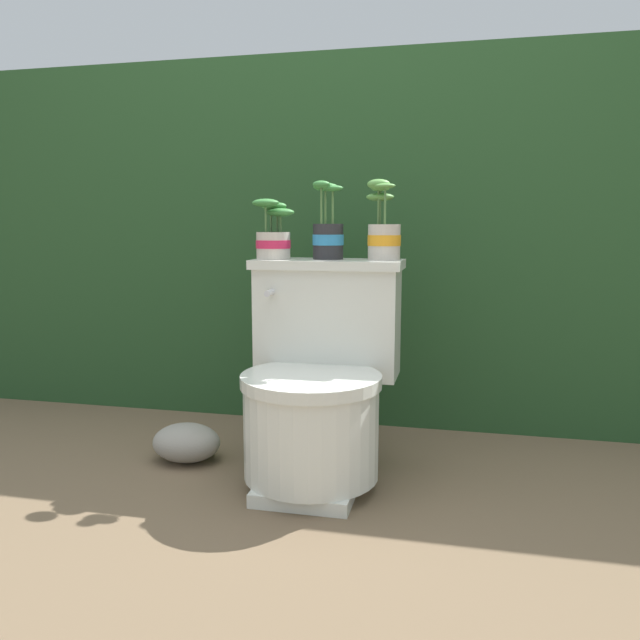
% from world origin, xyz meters
% --- Properties ---
extents(ground_plane, '(12.00, 12.00, 0.00)m').
position_xyz_m(ground_plane, '(0.00, 0.00, 0.00)').
color(ground_plane, brown).
extents(hedge_backdrop, '(3.87, 0.93, 1.46)m').
position_xyz_m(hedge_backdrop, '(0.00, 1.15, 0.73)').
color(hedge_backdrop, '#234723').
rests_on(hedge_backdrop, ground).
extents(toilet, '(0.49, 0.56, 0.69)m').
position_xyz_m(toilet, '(0.05, 0.12, 0.31)').
color(toilet, silver).
rests_on(toilet, ground).
extents(potted_plant_left, '(0.13, 0.13, 0.20)m').
position_xyz_m(potted_plant_left, '(-0.13, 0.26, 0.76)').
color(potted_plant_left, beige).
rests_on(potted_plant_left, toilet).
extents(potted_plant_midleft, '(0.10, 0.11, 0.25)m').
position_xyz_m(potted_plant_midleft, '(0.04, 0.29, 0.77)').
color(potted_plant_midleft, '#262628').
rests_on(potted_plant_midleft, toilet).
extents(potted_plant_middle, '(0.12, 0.12, 0.26)m').
position_xyz_m(potted_plant_middle, '(0.23, 0.30, 0.78)').
color(potted_plant_middle, beige).
rests_on(potted_plant_middle, toilet).
extents(garden_stone, '(0.24, 0.19, 0.13)m').
position_xyz_m(garden_stone, '(-0.42, 0.16, 0.06)').
color(garden_stone, gray).
rests_on(garden_stone, ground).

